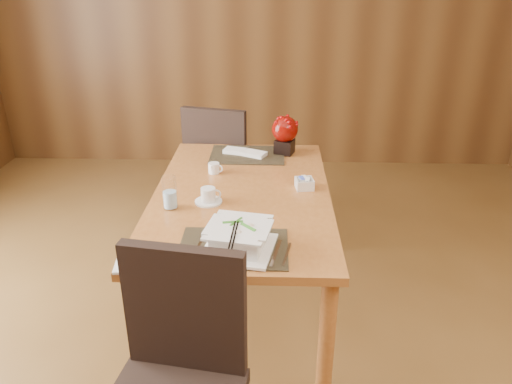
{
  "coord_description": "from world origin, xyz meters",
  "views": [
    {
      "loc": [
        0.16,
        -1.72,
        1.82
      ],
      "look_at": [
        0.08,
        0.35,
        0.87
      ],
      "focal_mm": 35.0,
      "sensor_mm": 36.0,
      "label": 1
    }
  ],
  "objects_px": {
    "creamer_jug": "(214,168)",
    "far_chair": "(221,164)",
    "berry_decor": "(285,133)",
    "dining_table": "(242,210)",
    "sugar_caddy": "(304,184)",
    "near_chair": "(177,373)",
    "soup_setting": "(239,239)",
    "bread_plate": "(137,261)",
    "coffee_cup": "(208,196)",
    "water_glass": "(170,193)"
  },
  "relations": [
    {
      "from": "near_chair",
      "to": "far_chair",
      "type": "bearing_deg",
      "value": 100.22
    },
    {
      "from": "sugar_caddy",
      "to": "berry_decor",
      "type": "distance_m",
      "value": 0.55
    },
    {
      "from": "sugar_caddy",
      "to": "far_chair",
      "type": "distance_m",
      "value": 1.01
    },
    {
      "from": "sugar_caddy",
      "to": "far_chair",
      "type": "height_order",
      "value": "far_chair"
    },
    {
      "from": "soup_setting",
      "to": "sugar_caddy",
      "type": "distance_m",
      "value": 0.7
    },
    {
      "from": "bread_plate",
      "to": "near_chair",
      "type": "distance_m",
      "value": 0.47
    },
    {
      "from": "creamer_jug",
      "to": "berry_decor",
      "type": "xyz_separation_m",
      "value": [
        0.4,
        0.33,
        0.1
      ]
    },
    {
      "from": "creamer_jug",
      "to": "sugar_caddy",
      "type": "distance_m",
      "value": 0.53
    },
    {
      "from": "creamer_jug",
      "to": "far_chair",
      "type": "relative_size",
      "value": 0.08
    },
    {
      "from": "water_glass",
      "to": "sugar_caddy",
      "type": "xyz_separation_m",
      "value": [
        0.65,
        0.25,
        -0.05
      ]
    },
    {
      "from": "dining_table",
      "to": "creamer_jug",
      "type": "height_order",
      "value": "creamer_jug"
    },
    {
      "from": "creamer_jug",
      "to": "berry_decor",
      "type": "bearing_deg",
      "value": 60.16
    },
    {
      "from": "water_glass",
      "to": "bread_plate",
      "type": "height_order",
      "value": "water_glass"
    },
    {
      "from": "water_glass",
      "to": "berry_decor",
      "type": "distance_m",
      "value": 0.96
    },
    {
      "from": "water_glass",
      "to": "near_chair",
      "type": "bearing_deg",
      "value": -78.71
    },
    {
      "from": "coffee_cup",
      "to": "bread_plate",
      "type": "bearing_deg",
      "value": -111.19
    },
    {
      "from": "berry_decor",
      "to": "near_chair",
      "type": "bearing_deg",
      "value": -103.28
    },
    {
      "from": "soup_setting",
      "to": "creamer_jug",
      "type": "relative_size",
      "value": 3.99
    },
    {
      "from": "dining_table",
      "to": "water_glass",
      "type": "relative_size",
      "value": 9.25
    },
    {
      "from": "dining_table",
      "to": "sugar_caddy",
      "type": "relative_size",
      "value": 16.78
    },
    {
      "from": "soup_setting",
      "to": "coffee_cup",
      "type": "relative_size",
      "value": 2.39
    },
    {
      "from": "near_chair",
      "to": "far_chair",
      "type": "distance_m",
      "value": 1.95
    },
    {
      "from": "creamer_jug",
      "to": "near_chair",
      "type": "xyz_separation_m",
      "value": [
        0.01,
        -1.3,
        -0.23
      ]
    },
    {
      "from": "water_glass",
      "to": "soup_setting",
      "type": "bearing_deg",
      "value": -46.84
    },
    {
      "from": "soup_setting",
      "to": "berry_decor",
      "type": "relative_size",
      "value": 1.37
    },
    {
      "from": "dining_table",
      "to": "creamer_jug",
      "type": "relative_size",
      "value": 18.6
    },
    {
      "from": "soup_setting",
      "to": "sugar_caddy",
      "type": "xyz_separation_m",
      "value": [
        0.3,
        0.63,
        -0.03
      ]
    },
    {
      "from": "water_glass",
      "to": "far_chair",
      "type": "relative_size",
      "value": 0.17
    },
    {
      "from": "coffee_cup",
      "to": "berry_decor",
      "type": "relative_size",
      "value": 0.57
    },
    {
      "from": "dining_table",
      "to": "sugar_caddy",
      "type": "distance_m",
      "value": 0.35
    },
    {
      "from": "berry_decor",
      "to": "soup_setting",
      "type": "bearing_deg",
      "value": -99.93
    },
    {
      "from": "soup_setting",
      "to": "water_glass",
      "type": "bearing_deg",
      "value": 143.48
    },
    {
      "from": "dining_table",
      "to": "creamer_jug",
      "type": "distance_m",
      "value": 0.34
    },
    {
      "from": "coffee_cup",
      "to": "berry_decor",
      "type": "xyz_separation_m",
      "value": [
        0.38,
        0.71,
        0.1
      ]
    },
    {
      "from": "water_glass",
      "to": "bread_plate",
      "type": "bearing_deg",
      "value": -94.77
    },
    {
      "from": "coffee_cup",
      "to": "near_chair",
      "type": "height_order",
      "value": "near_chair"
    },
    {
      "from": "sugar_caddy",
      "to": "berry_decor",
      "type": "height_order",
      "value": "berry_decor"
    },
    {
      "from": "creamer_jug",
      "to": "far_chair",
      "type": "distance_m",
      "value": 0.68
    },
    {
      "from": "berry_decor",
      "to": "dining_table",
      "type": "bearing_deg",
      "value": -110.94
    },
    {
      "from": "dining_table",
      "to": "far_chair",
      "type": "relative_size",
      "value": 1.54
    },
    {
      "from": "dining_table",
      "to": "near_chair",
      "type": "distance_m",
      "value": 1.06
    },
    {
      "from": "creamer_jug",
      "to": "berry_decor",
      "type": "relative_size",
      "value": 0.34
    },
    {
      "from": "far_chair",
      "to": "soup_setting",
      "type": "bearing_deg",
      "value": 112.59
    },
    {
      "from": "creamer_jug",
      "to": "far_chair",
      "type": "height_order",
      "value": "far_chair"
    },
    {
      "from": "sugar_caddy",
      "to": "near_chair",
      "type": "relative_size",
      "value": 0.09
    },
    {
      "from": "coffee_cup",
      "to": "bread_plate",
      "type": "height_order",
      "value": "coffee_cup"
    },
    {
      "from": "coffee_cup",
      "to": "water_glass",
      "type": "xyz_separation_m",
      "value": [
        -0.17,
        -0.07,
        0.05
      ]
    },
    {
      "from": "coffee_cup",
      "to": "near_chair",
      "type": "distance_m",
      "value": 0.95
    },
    {
      "from": "bread_plate",
      "to": "near_chair",
      "type": "xyz_separation_m",
      "value": [
        0.21,
        -0.37,
        -0.21
      ]
    },
    {
      "from": "berry_decor",
      "to": "far_chair",
      "type": "xyz_separation_m",
      "value": [
        -0.43,
        0.31,
        -0.33
      ]
    }
  ]
}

